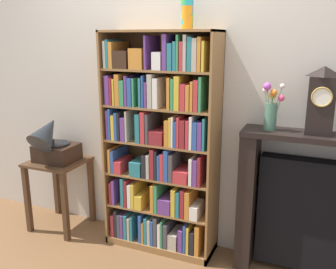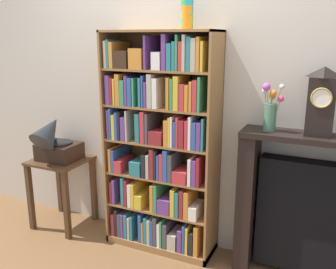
# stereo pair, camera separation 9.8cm
# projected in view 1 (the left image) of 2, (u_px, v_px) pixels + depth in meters

# --- Properties ---
(ground_plane) EXTENTS (7.69, 6.40, 0.02)m
(ground_plane) POSITION_uv_depth(u_px,v_px,m) (157.00, 251.00, 3.12)
(ground_plane) COLOR brown
(wall_back) EXTENTS (4.69, 0.08, 2.60)m
(wall_back) POSITION_uv_depth(u_px,v_px,m) (182.00, 93.00, 3.02)
(wall_back) COLOR beige
(wall_back) RESTS_ON ground
(bookshelf) EXTENTS (0.92, 0.33, 1.79)m
(bookshelf) POSITION_uv_depth(u_px,v_px,m) (160.00, 149.00, 2.98)
(bookshelf) COLOR olive
(bookshelf) RESTS_ON ground
(cup_stack) EXTENTS (0.09, 0.09, 0.27)m
(cup_stack) POSITION_uv_depth(u_px,v_px,m) (187.00, 10.00, 2.66)
(cup_stack) COLOR orange
(cup_stack) RESTS_ON bookshelf
(side_table_left) EXTENTS (0.48, 0.46, 0.65)m
(side_table_left) POSITION_uv_depth(u_px,v_px,m) (59.00, 178.00, 3.40)
(side_table_left) COLOR #472D1C
(side_table_left) RESTS_ON ground
(gramophone) EXTENTS (0.35, 0.43, 0.47)m
(gramophone) POSITION_uv_depth(u_px,v_px,m) (52.00, 143.00, 3.26)
(gramophone) COLOR black
(gramophone) RESTS_ON side_table_left
(fireplace_mantel) EXTENTS (1.09, 0.28, 1.10)m
(fireplace_mantel) POSITION_uv_depth(u_px,v_px,m) (315.00, 209.00, 2.66)
(fireplace_mantel) COLOR black
(fireplace_mantel) RESTS_ON ground
(mantel_clock) EXTENTS (0.17, 0.14, 0.46)m
(mantel_clock) POSITION_uv_depth(u_px,v_px,m) (321.00, 101.00, 2.45)
(mantel_clock) COLOR black
(mantel_clock) RESTS_ON fireplace_mantel
(flower_vase) EXTENTS (0.15, 0.12, 0.34)m
(flower_vase) POSITION_uv_depth(u_px,v_px,m) (271.00, 109.00, 2.58)
(flower_vase) COLOR #4C7A60
(flower_vase) RESTS_ON fireplace_mantel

